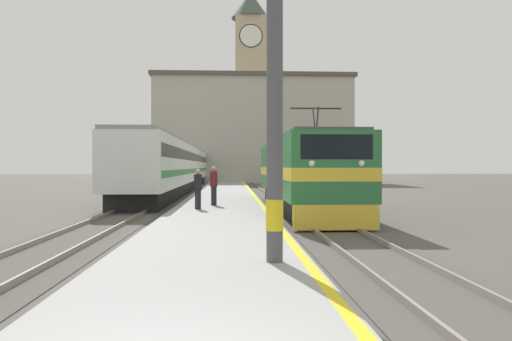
% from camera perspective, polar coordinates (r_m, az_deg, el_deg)
% --- Properties ---
extents(ground_plane, '(200.00, 200.00, 0.00)m').
position_cam_1_polar(ground_plane, '(34.30, -3.68, -3.06)').
color(ground_plane, '#514C47').
extents(platform, '(4.16, 140.00, 0.29)m').
position_cam_1_polar(platform, '(29.30, -3.81, -3.38)').
color(platform, '#999999').
rests_on(platform, ground).
extents(rail_track_near, '(2.83, 140.00, 0.16)m').
position_cam_1_polar(rail_track_near, '(29.50, 3.66, -3.57)').
color(rail_track_near, '#514C47').
rests_on(rail_track_near, ground).
extents(rail_track_far, '(2.84, 140.00, 0.16)m').
position_cam_1_polar(rail_track_far, '(29.66, -11.68, -3.56)').
color(rail_track_far, '#514C47').
rests_on(rail_track_far, ground).
extents(locomotive_train, '(2.92, 15.84, 4.44)m').
position_cam_1_polar(locomotive_train, '(23.69, 5.25, -0.34)').
color(locomotive_train, black).
rests_on(locomotive_train, ground).
extents(passenger_train, '(2.92, 42.63, 3.93)m').
position_cam_1_polar(passenger_train, '(43.36, -8.87, 0.48)').
color(passenger_train, black).
rests_on(passenger_train, ground).
extents(catenary_mast, '(2.83, 0.34, 8.93)m').
position_cam_1_polar(catenary_mast, '(9.91, 2.52, 15.40)').
color(catenary_mast, '#4C4C51').
rests_on(catenary_mast, platform).
extents(person_on_platform, '(0.34, 0.34, 1.71)m').
position_cam_1_polar(person_on_platform, '(21.51, -6.65, -2.00)').
color(person_on_platform, '#23232D').
rests_on(person_on_platform, platform).
extents(second_waiting_passenger, '(0.34, 0.34, 1.83)m').
position_cam_1_polar(second_waiting_passenger, '(23.49, -4.84, -1.62)').
color(second_waiting_passenger, '#23232D').
rests_on(second_waiting_passenger, platform).
extents(clock_tower, '(5.95, 5.95, 29.77)m').
position_cam_1_polar(clock_tower, '(80.21, -0.66, 10.35)').
color(clock_tower, tan).
rests_on(clock_tower, ground).
extents(station_building, '(25.74, 9.83, 13.82)m').
position_cam_1_polar(station_building, '(66.26, -0.41, 4.66)').
color(station_building, '#B7B2A3').
rests_on(station_building, ground).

